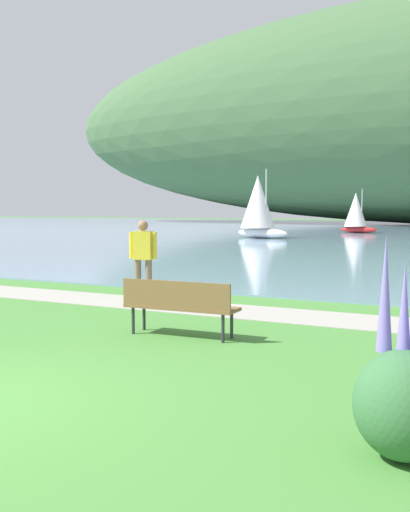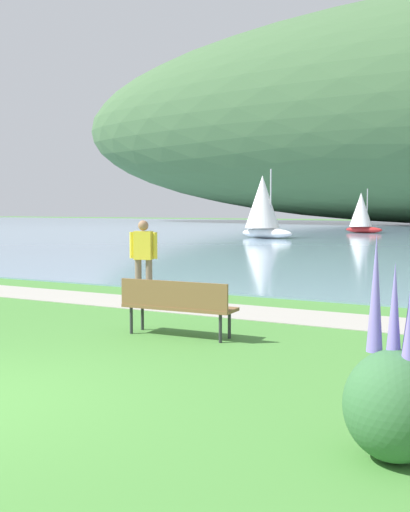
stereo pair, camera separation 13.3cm
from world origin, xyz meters
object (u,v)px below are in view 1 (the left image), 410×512
at_px(sailboat_mid_bay, 258,206).
at_px(park_bench_near_camera, 179,303).
at_px(person_at_shoreline, 143,255).
at_px(sailboat_nearest_to_shore, 356,212).

bearing_deg(sailboat_mid_bay, park_bench_near_camera, -69.84).
bearing_deg(person_at_shoreline, sailboat_nearest_to_shore, 96.78).
distance_m(sailboat_nearest_to_shore, sailboat_mid_bay, 11.58).
bearing_deg(sailboat_mid_bay, sailboat_nearest_to_shore, 72.04).
bearing_deg(park_bench_near_camera, sailboat_mid_bay, 110.16).
distance_m(person_at_shoreline, sailboat_mid_bay, 26.76).
xyz_separation_m(person_at_shoreline, sailboat_nearest_to_shore, (-4.35, 36.55, 0.65)).
height_order(park_bench_near_camera, sailboat_nearest_to_shore, sailboat_nearest_to_shore).
bearing_deg(sailboat_mid_bay, person_at_shoreline, -72.78).
bearing_deg(person_at_shoreline, sailboat_mid_bay, 107.22).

